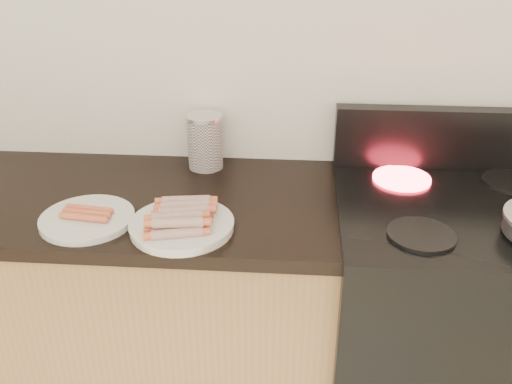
# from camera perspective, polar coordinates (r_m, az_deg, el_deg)

# --- Properties ---
(wall_back) EXTENTS (4.00, 0.04, 2.60)m
(wall_back) POSITION_cam_1_polar(r_m,az_deg,el_deg) (1.86, -4.36, 14.80)
(wall_back) COLOR silver
(wall_back) RESTS_ON ground
(cabinet_base) EXTENTS (2.20, 0.59, 0.86)m
(cabinet_base) POSITION_cam_1_polar(r_m,az_deg,el_deg) (2.19, -23.57, -10.93)
(cabinet_base) COLOR #9C6843
(cabinet_base) RESTS_ON floor
(stove) EXTENTS (0.76, 0.65, 0.91)m
(stove) POSITION_cam_1_polar(r_m,az_deg,el_deg) (2.00, 18.48, -13.02)
(stove) COLOR black
(stove) RESTS_ON floor
(stove_panel) EXTENTS (0.76, 0.06, 0.20)m
(stove_panel) POSITION_cam_1_polar(r_m,az_deg,el_deg) (1.96, 19.09, 5.08)
(stove_panel) COLOR black
(stove_panel) RESTS_ON stove
(burner_near_left) EXTENTS (0.18, 0.18, 0.01)m
(burner_near_left) POSITION_cam_1_polar(r_m,az_deg,el_deg) (1.56, 16.20, -4.12)
(burner_near_left) COLOR black
(burner_near_left) RESTS_ON stove
(burner_far_left) EXTENTS (0.18, 0.18, 0.01)m
(burner_far_left) POSITION_cam_1_polar(r_m,az_deg,el_deg) (1.85, 14.36, 1.33)
(burner_far_left) COLOR #FF1E2D
(burner_far_left) RESTS_ON stove
(burner_far_right) EXTENTS (0.18, 0.18, 0.01)m
(burner_far_right) POSITION_cam_1_polar(r_m,az_deg,el_deg) (1.94, 24.26, 0.92)
(burner_far_right) COLOR black
(burner_far_right) RESTS_ON stove
(main_plate) EXTENTS (0.35, 0.35, 0.02)m
(main_plate) POSITION_cam_1_polar(r_m,az_deg,el_deg) (1.56, -7.42, -3.45)
(main_plate) COLOR white
(main_plate) RESTS_ON counter_slab
(side_plate) EXTENTS (0.32, 0.32, 0.02)m
(side_plate) POSITION_cam_1_polar(r_m,az_deg,el_deg) (1.65, -16.52, -2.61)
(side_plate) COLOR white
(side_plate) RESTS_ON counter_slab
(hotdog_pile) EXTENTS (0.13, 0.20, 0.05)m
(hotdog_pile) POSITION_cam_1_polar(r_m,az_deg,el_deg) (1.54, -7.50, -2.35)
(hotdog_pile) COLOR maroon
(hotdog_pile) RESTS_ON main_plate
(plain_sausages) EXTENTS (0.13, 0.08, 0.02)m
(plain_sausages) POSITION_cam_1_polar(r_m,az_deg,el_deg) (1.64, -16.61, -2.03)
(plain_sausages) COLOR #BA7138
(plain_sausages) RESTS_ON side_plate
(canister) EXTENTS (0.12, 0.12, 0.18)m
(canister) POSITION_cam_1_polar(r_m,az_deg,el_deg) (1.88, -5.12, 5.06)
(canister) COLOR white
(canister) RESTS_ON counter_slab
(mug) EXTENTS (0.09, 0.09, 0.09)m
(mug) POSITION_cam_1_polar(r_m,az_deg,el_deg) (1.90, -5.34, 3.79)
(mug) COLOR white
(mug) RESTS_ON counter_slab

